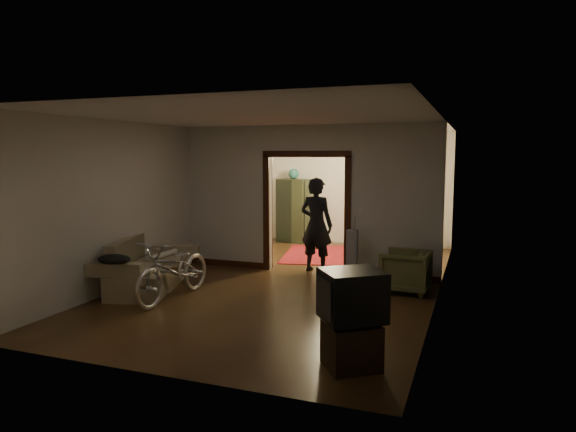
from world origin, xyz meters
The scene contains 24 objects.
floor centered at (0.00, 0.00, 0.00)m, with size 5.00×8.50×0.01m, color #332010.
ceiling centered at (0.00, 0.00, 2.80)m, with size 5.00×8.50×0.01m, color white.
wall_back centered at (0.00, 4.25, 1.40)m, with size 5.00×0.02×2.80m, color beige.
wall_left centered at (-2.50, 0.00, 1.40)m, with size 0.02×8.50×2.80m, color beige.
wall_right centered at (2.50, 0.00, 1.40)m, with size 0.02×8.50×2.80m, color beige.
partition_wall centered at (0.00, 0.75, 1.40)m, with size 5.00×0.14×2.80m, color beige.
door_casing centered at (0.00, 0.75, 1.10)m, with size 1.74×0.20×2.32m, color #33170B.
far_window centered at (0.70, 4.21, 1.55)m, with size 0.98×0.06×1.28m, color black.
chandelier centered at (0.00, 2.50, 2.35)m, with size 0.24×0.24×0.24m, color #FFE0A5.
light_switch centered at (1.05, 0.68, 1.25)m, with size 0.08×0.01×0.12m, color silver.
sofa centered at (-2.11, -1.37, 0.43)m, with size 0.84×1.88×0.86m, color #776E4F.
rolled_paper centered at (-2.01, -1.07, 0.53)m, with size 0.09×0.09×0.75m, color beige.
jacket centered at (-2.06, -2.28, 0.68)m, with size 0.52×0.39×0.15m, color black.
bicycle centered at (-1.34, -1.77, 0.48)m, with size 0.63×1.81×0.95m, color silver.
armchair centered at (1.98, -0.08, 0.35)m, with size 0.74×0.76×0.69m, color brown.
tv_stand centered at (1.85, -3.38, 0.24)m, with size 0.53×0.48×0.48m, color black.
crt_tv centered at (1.85, -3.38, 0.79)m, with size 0.61×0.54×0.52m, color black.
vacuum centered at (0.98, 0.34, 0.46)m, with size 0.28×0.23×0.93m, color gray.
person centered at (0.16, 0.84, 0.91)m, with size 0.66×0.44×1.82m, color black.
oriental_rug centered at (-0.16, 2.50, 0.01)m, with size 1.76×2.31×0.02m, color maroon.
locker centered at (-1.41, 3.92, 0.82)m, with size 0.82×0.45×1.63m, color #28311D.
globe centered at (-1.41, 3.92, 1.94)m, with size 0.27×0.27×0.27m, color #1E5972.
desk centered at (1.14, 3.66, 0.40)m, with size 1.07×0.60×0.79m, color black.
desk_chair centered at (0.58, 3.13, 0.41)m, with size 0.36×0.36×0.82m, color black.
Camera 1 is at (3.03, -8.49, 2.23)m, focal length 32.00 mm.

